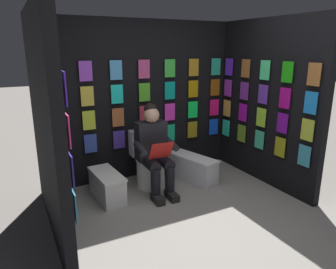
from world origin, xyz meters
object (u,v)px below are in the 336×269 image
object	(u,v)px
person_reading	(154,149)
comic_longbox_far	(192,168)
toilet	(148,163)
comic_longbox_near	(107,186)

from	to	relation	value
person_reading	comic_longbox_far	world-z (taller)	person_reading
toilet	comic_longbox_far	distance (m)	0.67
person_reading	comic_longbox_near	distance (m)	0.77
comic_longbox_near	comic_longbox_far	bearing A→B (deg)	176.52
person_reading	comic_longbox_far	bearing A→B (deg)	-171.76
toilet	person_reading	size ratio (longest dim) A/B	0.65
person_reading	comic_longbox_far	size ratio (longest dim) A/B	1.42
toilet	comic_longbox_near	distance (m)	0.69
toilet	comic_longbox_near	world-z (taller)	toilet
comic_longbox_far	person_reading	bearing A→B (deg)	-9.67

